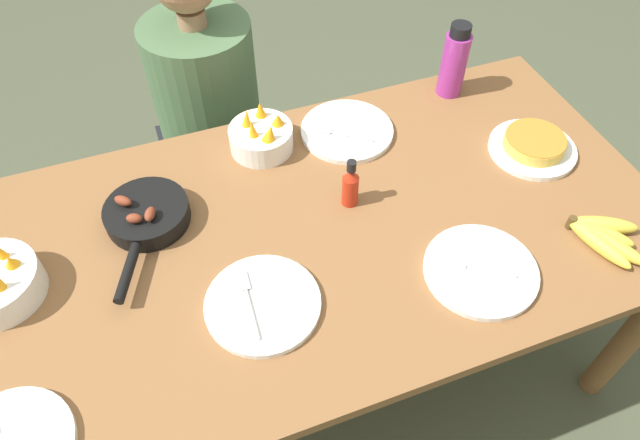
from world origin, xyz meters
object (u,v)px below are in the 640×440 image
at_px(banana_bunch, 602,236).
at_px(hot_sauce_bottle, 350,185).
at_px(empty_plate_far_left, 347,131).
at_px(skillet, 146,216).
at_px(empty_plate_mid_edge, 481,270).
at_px(frittata_plate_center, 533,146).
at_px(empty_plate_near_front, 263,304).
at_px(water_bottle, 454,62).
at_px(person_figure, 213,134).
at_px(fruit_bowl_mango, 262,136).

distance_m(banana_bunch, hot_sauce_bottle, 0.62).
bearing_deg(empty_plate_far_left, skillet, -166.61).
height_order(empty_plate_mid_edge, hot_sauce_bottle, hot_sauce_bottle).
bearing_deg(empty_plate_mid_edge, banana_bunch, -3.36).
distance_m(frittata_plate_center, empty_plate_far_left, 0.52).
distance_m(empty_plate_near_front, empty_plate_far_left, 0.61).
height_order(empty_plate_far_left, water_bottle, water_bottle).
bearing_deg(empty_plate_far_left, empty_plate_mid_edge, -79.02).
height_order(skillet, person_figure, person_figure).
relative_size(skillet, person_figure, 0.31).
bearing_deg(hot_sauce_bottle, empty_plate_near_front, -143.48).
bearing_deg(frittata_plate_center, fruit_bowl_mango, 158.48).
bearing_deg(frittata_plate_center, person_figure, 138.69).
xyz_separation_m(frittata_plate_center, person_figure, (-0.78, 0.68, -0.28)).
distance_m(empty_plate_near_front, water_bottle, 0.93).
relative_size(empty_plate_mid_edge, hot_sauce_bottle, 1.85).
xyz_separation_m(frittata_plate_center, empty_plate_far_left, (-0.45, 0.25, -0.01)).
xyz_separation_m(empty_plate_near_front, hot_sauce_bottle, (0.30, 0.22, 0.05)).
bearing_deg(banana_bunch, frittata_plate_center, 85.46).
distance_m(empty_plate_far_left, fruit_bowl_mango, 0.25).
relative_size(empty_plate_far_left, fruit_bowl_mango, 1.51).
bearing_deg(banana_bunch, fruit_bowl_mango, 138.12).
distance_m(fruit_bowl_mango, water_bottle, 0.61).
distance_m(empty_plate_far_left, empty_plate_mid_edge, 0.57).
bearing_deg(person_figure, empty_plate_near_front, -94.14).
relative_size(hot_sauce_bottle, person_figure, 0.13).
bearing_deg(banana_bunch, empty_plate_mid_edge, 176.64).
xyz_separation_m(banana_bunch, empty_plate_far_left, (-0.43, 0.58, -0.01)).
distance_m(empty_plate_near_front, fruit_bowl_mango, 0.52).
distance_m(empty_plate_mid_edge, water_bottle, 0.68).
height_order(frittata_plate_center, empty_plate_far_left, frittata_plate_center).
bearing_deg(frittata_plate_center, empty_plate_mid_edge, -138.27).
bearing_deg(empty_plate_near_front, fruit_bowl_mango, 73.46).
distance_m(empty_plate_near_front, hot_sauce_bottle, 0.37).
distance_m(skillet, hot_sauce_bottle, 0.51).
bearing_deg(person_figure, empty_plate_far_left, -53.28).
bearing_deg(empty_plate_near_front, empty_plate_far_left, 50.18).
bearing_deg(empty_plate_mid_edge, person_figure, 113.57).
bearing_deg(hot_sauce_bottle, empty_plate_far_left, 69.42).
relative_size(banana_bunch, person_figure, 0.18).
distance_m(empty_plate_near_front, empty_plate_mid_edge, 0.51).
distance_m(hot_sauce_bottle, person_figure, 0.79).
height_order(banana_bunch, empty_plate_far_left, banana_bunch).
height_order(empty_plate_far_left, fruit_bowl_mango, fruit_bowl_mango).
relative_size(skillet, water_bottle, 1.51).
distance_m(skillet, empty_plate_near_front, 0.38).
xyz_separation_m(fruit_bowl_mango, person_figure, (-0.08, 0.41, -0.30)).
distance_m(water_bottle, hot_sauce_bottle, 0.56).
relative_size(empty_plate_far_left, person_figure, 0.24).
bearing_deg(empty_plate_far_left, fruit_bowl_mango, 173.82).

